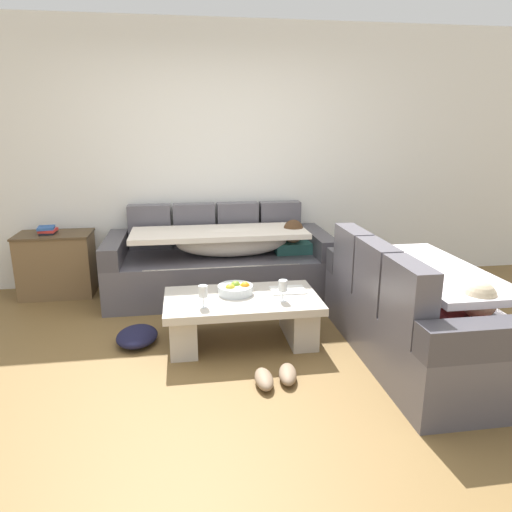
{
  "coord_description": "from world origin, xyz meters",
  "views": [
    {
      "loc": [
        -0.28,
        -2.97,
        1.68
      ],
      "look_at": [
        0.34,
        1.03,
        0.55
      ],
      "focal_mm": 33.14,
      "sensor_mm": 36.0,
      "label": 1
    }
  ],
  "objects_px": {
    "book_stack_on_cabinet": "(47,230)",
    "wine_glass_near_right": "(283,287)",
    "couch_near_window": "(420,314)",
    "fruit_bowl": "(236,289)",
    "wine_glass_near_left": "(203,292)",
    "open_magazine": "(288,290)",
    "couch_along_wall": "(222,262)",
    "side_cabinet": "(57,264)",
    "crumpled_garment": "(137,336)",
    "pair_of_shoes": "(276,377)",
    "coffee_table": "(242,314)"
  },
  "relations": [
    {
      "from": "crumpled_garment",
      "to": "pair_of_shoes",
      "type": "bearing_deg",
      "value": -37.8
    },
    {
      "from": "pair_of_shoes",
      "to": "wine_glass_near_right",
      "type": "bearing_deg",
      "value": 73.84
    },
    {
      "from": "wine_glass_near_left",
      "to": "side_cabinet",
      "type": "height_order",
      "value": "side_cabinet"
    },
    {
      "from": "couch_along_wall",
      "to": "pair_of_shoes",
      "type": "height_order",
      "value": "couch_along_wall"
    },
    {
      "from": "couch_along_wall",
      "to": "fruit_bowl",
      "type": "relative_size",
      "value": 7.89
    },
    {
      "from": "fruit_bowl",
      "to": "open_magazine",
      "type": "distance_m",
      "value": 0.43
    },
    {
      "from": "coffee_table",
      "to": "wine_glass_near_right",
      "type": "height_order",
      "value": "wine_glass_near_right"
    },
    {
      "from": "couch_near_window",
      "to": "wine_glass_near_left",
      "type": "height_order",
      "value": "couch_near_window"
    },
    {
      "from": "coffee_table",
      "to": "couch_along_wall",
      "type": "bearing_deg",
      "value": 92.74
    },
    {
      "from": "couch_along_wall",
      "to": "book_stack_on_cabinet",
      "type": "distance_m",
      "value": 1.75
    },
    {
      "from": "couch_near_window",
      "to": "crumpled_garment",
      "type": "distance_m",
      "value": 2.18
    },
    {
      "from": "book_stack_on_cabinet",
      "to": "wine_glass_near_right",
      "type": "bearing_deg",
      "value": -36.11
    },
    {
      "from": "open_magazine",
      "to": "book_stack_on_cabinet",
      "type": "height_order",
      "value": "book_stack_on_cabinet"
    },
    {
      "from": "coffee_table",
      "to": "side_cabinet",
      "type": "height_order",
      "value": "side_cabinet"
    },
    {
      "from": "wine_glass_near_left",
      "to": "couch_near_window",
      "type": "bearing_deg",
      "value": -9.46
    },
    {
      "from": "open_magazine",
      "to": "couch_along_wall",
      "type": "bearing_deg",
      "value": 114.01
    },
    {
      "from": "coffee_table",
      "to": "wine_glass_near_left",
      "type": "height_order",
      "value": "wine_glass_near_left"
    },
    {
      "from": "couch_near_window",
      "to": "book_stack_on_cabinet",
      "type": "distance_m",
      "value": 3.54
    },
    {
      "from": "fruit_bowl",
      "to": "couch_along_wall",
      "type": "bearing_deg",
      "value": 90.95
    },
    {
      "from": "couch_along_wall",
      "to": "couch_near_window",
      "type": "xyz_separation_m",
      "value": [
        1.33,
        -1.58,
        0.0
      ]
    },
    {
      "from": "couch_near_window",
      "to": "crumpled_garment",
      "type": "relative_size",
      "value": 4.6
    },
    {
      "from": "pair_of_shoes",
      "to": "crumpled_garment",
      "type": "relative_size",
      "value": 0.8
    },
    {
      "from": "pair_of_shoes",
      "to": "fruit_bowl",
      "type": "bearing_deg",
      "value": 104.05
    },
    {
      "from": "wine_glass_near_right",
      "to": "pair_of_shoes",
      "type": "relative_size",
      "value": 0.52
    },
    {
      "from": "couch_along_wall",
      "to": "open_magazine",
      "type": "distance_m",
      "value": 1.15
    },
    {
      "from": "wine_glass_near_left",
      "to": "open_magazine",
      "type": "distance_m",
      "value": 0.75
    },
    {
      "from": "open_magazine",
      "to": "crumpled_garment",
      "type": "height_order",
      "value": "open_magazine"
    },
    {
      "from": "open_magazine",
      "to": "wine_glass_near_left",
      "type": "bearing_deg",
      "value": -158.61
    },
    {
      "from": "wine_glass_near_right",
      "to": "open_magazine",
      "type": "relative_size",
      "value": 0.59
    },
    {
      "from": "fruit_bowl",
      "to": "wine_glass_near_left",
      "type": "bearing_deg",
      "value": -137.83
    },
    {
      "from": "side_cabinet",
      "to": "open_magazine",
      "type": "bearing_deg",
      "value": -31.54
    },
    {
      "from": "side_cabinet",
      "to": "crumpled_garment",
      "type": "relative_size",
      "value": 1.8
    },
    {
      "from": "couch_near_window",
      "to": "book_stack_on_cabinet",
      "type": "xyz_separation_m",
      "value": [
        -3.03,
        1.8,
        0.34
      ]
    },
    {
      "from": "wine_glass_near_right",
      "to": "open_magazine",
      "type": "height_order",
      "value": "wine_glass_near_right"
    },
    {
      "from": "book_stack_on_cabinet",
      "to": "pair_of_shoes",
      "type": "height_order",
      "value": "book_stack_on_cabinet"
    },
    {
      "from": "open_magazine",
      "to": "side_cabinet",
      "type": "relative_size",
      "value": 0.39
    },
    {
      "from": "book_stack_on_cabinet",
      "to": "couch_near_window",
      "type": "bearing_deg",
      "value": -30.68
    },
    {
      "from": "couch_along_wall",
      "to": "coffee_table",
      "type": "height_order",
      "value": "couch_along_wall"
    },
    {
      "from": "couch_near_window",
      "to": "pair_of_shoes",
      "type": "xyz_separation_m",
      "value": [
        -1.12,
        -0.23,
        -0.29
      ]
    },
    {
      "from": "fruit_bowl",
      "to": "side_cabinet",
      "type": "distance_m",
      "value": 2.12
    },
    {
      "from": "fruit_bowl",
      "to": "side_cabinet",
      "type": "height_order",
      "value": "side_cabinet"
    },
    {
      "from": "couch_along_wall",
      "to": "side_cabinet",
      "type": "height_order",
      "value": "couch_along_wall"
    },
    {
      "from": "coffee_table",
      "to": "open_magazine",
      "type": "height_order",
      "value": "open_magazine"
    },
    {
      "from": "couch_along_wall",
      "to": "pair_of_shoes",
      "type": "xyz_separation_m",
      "value": [
        0.2,
        -1.81,
        -0.29
      ]
    },
    {
      "from": "couch_near_window",
      "to": "crumpled_garment",
      "type": "bearing_deg",
      "value": 75.97
    },
    {
      "from": "pair_of_shoes",
      "to": "couch_along_wall",
      "type": "bearing_deg",
      "value": 96.37
    },
    {
      "from": "couch_near_window",
      "to": "wine_glass_near_left",
      "type": "bearing_deg",
      "value": 80.54
    },
    {
      "from": "wine_glass_near_left",
      "to": "wine_glass_near_right",
      "type": "xyz_separation_m",
      "value": [
        0.6,
        0.03,
        0.0
      ]
    },
    {
      "from": "side_cabinet",
      "to": "pair_of_shoes",
      "type": "relative_size",
      "value": 2.26
    },
    {
      "from": "couch_near_window",
      "to": "fruit_bowl",
      "type": "height_order",
      "value": "couch_near_window"
    }
  ]
}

